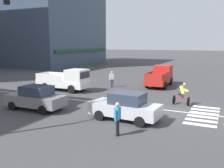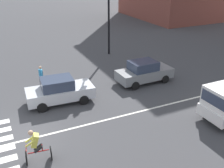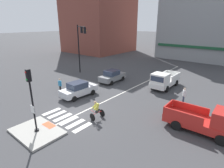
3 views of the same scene
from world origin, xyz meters
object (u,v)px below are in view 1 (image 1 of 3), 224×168
(car_grey_westbound_far, at_px, (36,98))
(pedestrian_at_curb_left, at_px, (118,116))
(pickup_truck_white_eastbound_far, at_px, (67,81))
(car_silver_westbound_near, at_px, (126,106))
(pedestrian_waiting_far_side, at_px, (112,78))
(pickup_truck_red_cross_right, at_px, (160,77))
(cyclist, at_px, (182,93))

(car_grey_westbound_far, xyz_separation_m, pedestrian_at_curb_left, (-2.07, -7.00, 0.17))
(car_grey_westbound_far, xyz_separation_m, pickup_truck_white_eastbound_far, (6.53, 2.06, 0.17))
(car_silver_westbound_near, relative_size, pedestrian_waiting_far_side, 2.51)
(pickup_truck_white_eastbound_far, height_order, pedestrian_waiting_far_side, pickup_truck_white_eastbound_far)
(car_silver_westbound_near, height_order, pickup_truck_white_eastbound_far, pickup_truck_white_eastbound_far)
(pickup_truck_red_cross_right, xyz_separation_m, pedestrian_waiting_far_side, (-3.11, 4.21, 0.00))
(pickup_truck_white_eastbound_far, bearing_deg, pickup_truck_red_cross_right, -47.68)
(pedestrian_at_curb_left, bearing_deg, cyclist, -13.14)
(pickup_truck_white_eastbound_far, xyz_separation_m, pedestrian_waiting_far_side, (3.49, -3.04, 0.00))
(pickup_truck_red_cross_right, relative_size, pedestrian_waiting_far_side, 3.07)
(pickup_truck_red_cross_right, bearing_deg, car_silver_westbound_near, -174.57)
(pickup_truck_white_eastbound_far, relative_size, pickup_truck_red_cross_right, 0.99)
(pickup_truck_white_eastbound_far, bearing_deg, pedestrian_at_curb_left, -133.51)
(pickup_truck_white_eastbound_far, distance_m, pedestrian_at_curb_left, 12.50)
(car_silver_westbound_near, bearing_deg, pedestrian_at_curb_left, -166.56)
(car_grey_westbound_far, xyz_separation_m, cyclist, (5.50, -8.77, 0.06))
(car_grey_westbound_far, bearing_deg, pickup_truck_red_cross_right, -21.57)
(pedestrian_at_curb_left, relative_size, pedestrian_waiting_far_side, 1.00)
(cyclist, distance_m, pedestrian_at_curb_left, 7.77)
(car_silver_westbound_near, height_order, pedestrian_waiting_far_side, pedestrian_waiting_far_side)
(pedestrian_waiting_far_side, bearing_deg, cyclist, -120.18)
(car_silver_westbound_near, height_order, car_grey_westbound_far, same)
(pickup_truck_white_eastbound_far, relative_size, cyclist, 3.04)
(car_silver_westbound_near, distance_m, pedestrian_waiting_far_side, 11.00)
(pickup_truck_red_cross_right, bearing_deg, car_grey_westbound_far, 158.43)
(cyclist, bearing_deg, pickup_truck_white_eastbound_far, 84.54)
(pickup_truck_red_cross_right, relative_size, pedestrian_at_curb_left, 3.07)
(pedestrian_waiting_far_side, bearing_deg, pickup_truck_red_cross_right, -53.57)
(pickup_truck_white_eastbound_far, height_order, pickup_truck_red_cross_right, same)
(pickup_truck_red_cross_right, height_order, cyclist, pickup_truck_red_cross_right)
(pickup_truck_white_eastbound_far, bearing_deg, car_silver_westbound_near, -125.70)
(pickup_truck_red_cross_right, distance_m, cyclist, 8.44)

